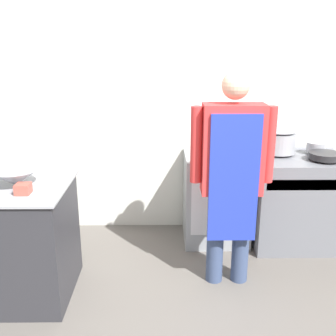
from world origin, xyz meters
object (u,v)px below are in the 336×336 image
(stock_pot, at_px, (278,140))
(plastic_tub, at_px, (23,189))
(stove, at_px, (297,200))
(mixing_bowl, at_px, (15,177))
(person_cook, at_px, (232,169))
(saute_pan, at_px, (325,156))
(fridge_unit, at_px, (216,198))
(sauce_pot, at_px, (316,147))

(stock_pot, bearing_deg, plastic_tub, -151.80)
(stove, xyz_separation_m, mixing_bowl, (-2.43, -0.83, 0.53))
(person_cook, height_order, mixing_bowl, person_cook)
(saute_pan, bearing_deg, fridge_unit, 168.64)
(saute_pan, distance_m, sauce_pot, 0.24)
(stove, xyz_separation_m, fridge_unit, (-0.79, 0.08, 0.00))
(fridge_unit, height_order, plastic_tub, plastic_tub)
(plastic_tub, distance_m, stock_pot, 2.40)
(plastic_tub, bearing_deg, person_cook, 11.84)
(stove, distance_m, plastic_tub, 2.57)
(mixing_bowl, distance_m, stock_pot, 2.42)
(saute_pan, bearing_deg, stock_pot, 147.57)
(stove, distance_m, fridge_unit, 0.80)
(plastic_tub, bearing_deg, stove, 23.65)
(stove, bearing_deg, plastic_tub, -156.35)
(mixing_bowl, distance_m, plastic_tub, 0.22)
(stock_pot, distance_m, sauce_pot, 0.38)
(person_cook, xyz_separation_m, stock_pot, (0.59, 0.81, 0.04))
(stove, relative_size, mixing_bowl, 2.47)
(person_cook, height_order, saute_pan, person_cook)
(sauce_pot, bearing_deg, plastic_tub, -155.52)
(mixing_bowl, bearing_deg, plastic_tub, -57.47)
(saute_pan, xyz_separation_m, sauce_pot, (0.00, 0.24, 0.02))
(fridge_unit, relative_size, stock_pot, 2.73)
(stove, distance_m, mixing_bowl, 2.62)
(stove, height_order, plastic_tub, plastic_tub)
(person_cook, relative_size, sauce_pot, 9.78)
(mixing_bowl, bearing_deg, stove, 18.85)
(person_cook, distance_m, saute_pan, 1.13)
(fridge_unit, xyz_separation_m, stock_pot, (0.60, 0.04, 0.59))
(person_cook, xyz_separation_m, plastic_tub, (-1.52, -0.32, -0.04))
(mixing_bowl, height_order, sauce_pot, mixing_bowl)
(stove, distance_m, stock_pot, 0.63)
(fridge_unit, height_order, saute_pan, saute_pan)
(plastic_tub, xyz_separation_m, sauce_pot, (2.49, 1.13, 0.01))
(fridge_unit, height_order, sauce_pot, sauce_pot)
(fridge_unit, bearing_deg, stove, -5.54)
(stove, distance_m, person_cook, 1.18)
(stove, bearing_deg, mixing_bowl, -161.15)
(fridge_unit, height_order, stock_pot, stock_pot)
(sauce_pot, bearing_deg, fridge_unit, -177.44)
(person_cook, relative_size, saute_pan, 5.84)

